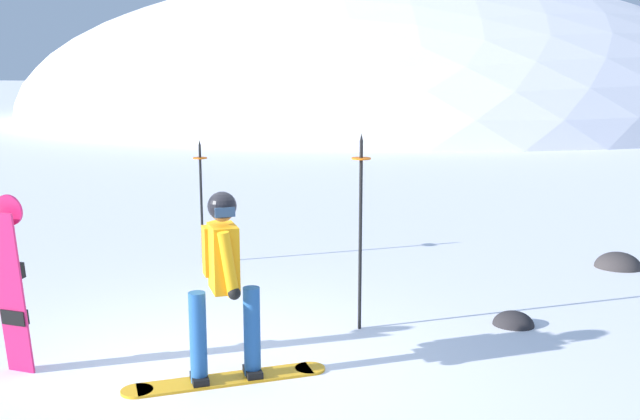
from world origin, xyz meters
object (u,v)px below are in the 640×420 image
(spare_snowboard, at_px, (11,285))
(rock_dark, at_px, (618,268))
(piste_marker_far, at_px, (361,220))
(rock_mid, at_px, (513,325))
(snowboarder_main, at_px, (223,281))
(piste_marker_near, at_px, (201,193))

(spare_snowboard, distance_m, rock_dark, 7.89)
(piste_marker_far, xyz_separation_m, rock_mid, (1.56, 0.64, -1.19))
(spare_snowboard, xyz_separation_m, piste_marker_far, (2.64, 2.13, 0.35))
(spare_snowboard, relative_size, piste_marker_far, 0.79)
(snowboarder_main, relative_size, rock_dark, 2.70)
(spare_snowboard, distance_m, piste_marker_near, 4.05)
(piste_marker_near, height_order, piste_marker_far, piste_marker_far)
(piste_marker_near, xyz_separation_m, rock_mid, (4.43, -1.27, -1.02))
(snowboarder_main, distance_m, piste_marker_far, 1.84)
(snowboarder_main, bearing_deg, spare_snowboard, -165.39)
(rock_mid, bearing_deg, piste_marker_near, 164.04)
(spare_snowboard, bearing_deg, piste_marker_near, 93.15)
(spare_snowboard, xyz_separation_m, piste_marker_near, (-0.22, 4.04, 0.18))
(piste_marker_near, bearing_deg, piste_marker_far, -33.57)
(spare_snowboard, height_order, piste_marker_far, piste_marker_far)
(rock_mid, bearing_deg, spare_snowboard, -146.61)
(snowboarder_main, distance_m, spare_snowboard, 1.93)
(piste_marker_far, bearing_deg, piste_marker_near, 146.43)
(spare_snowboard, height_order, rock_mid, spare_snowboard)
(piste_marker_far, bearing_deg, snowboarder_main, -115.35)
(piste_marker_near, distance_m, rock_mid, 4.71)
(rock_dark, xyz_separation_m, rock_mid, (-1.22, -2.89, 0.00))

